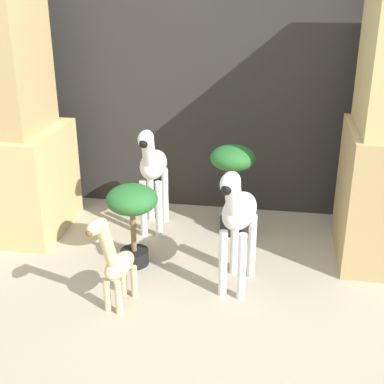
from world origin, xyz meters
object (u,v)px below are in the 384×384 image
object	(u,v)px
potted_palm_front	(232,169)
giraffe_figurine	(115,262)
zebra_left	(153,168)
zebra_right	(238,215)
potted_palm_back	(132,209)

from	to	relation	value
potted_palm_front	giraffe_figurine	bearing A→B (deg)	-117.69
zebra_left	potted_palm_front	xyz separation A→B (m)	(0.51, 0.04, 0.01)
zebra_right	potted_palm_front	xyz separation A→B (m)	(-0.09, 0.66, 0.01)
giraffe_figurine	potted_palm_front	size ratio (longest dim) A/B	0.93
zebra_left	giraffe_figurine	size ratio (longest dim) A/B	1.31
giraffe_figurine	potted_palm_front	distance (m)	1.08
giraffe_figurine	potted_palm_front	xyz separation A→B (m)	(0.49, 0.94, 0.18)
potted_palm_back	giraffe_figurine	bearing A→B (deg)	-86.20
giraffe_figurine	potted_palm_back	size ratio (longest dim) A/B	1.13
zebra_right	zebra_left	xyz separation A→B (m)	(-0.60, 0.62, 0.00)
zebra_right	zebra_left	size ratio (longest dim) A/B	1.00
giraffe_figurine	zebra_left	bearing A→B (deg)	91.02
zebra_left	potted_palm_back	world-z (taller)	zebra_left
zebra_right	potted_palm_front	distance (m)	0.67
zebra_left	potted_palm_back	bearing A→B (deg)	-91.71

